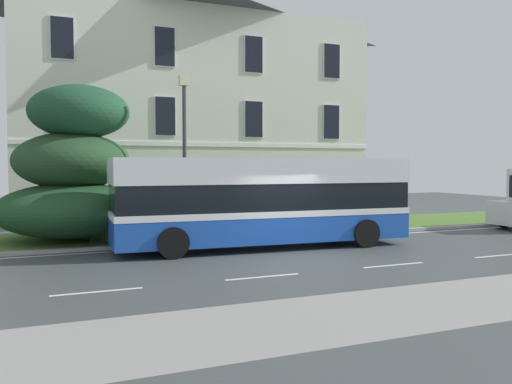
{
  "coord_description": "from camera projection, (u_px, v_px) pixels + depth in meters",
  "views": [
    {
      "loc": [
        -7.39,
        -14.0,
        2.83
      ],
      "look_at": [
        0.5,
        4.5,
        1.77
      ],
      "focal_mm": 37.82,
      "sensor_mm": 36.0,
      "label": 1
    }
  ],
  "objects": [
    {
      "name": "street_lamp_post",
      "position": [
        185.0,
        144.0,
        19.39
      ],
      "size": [
        0.36,
        0.24,
        5.86
      ],
      "color": "#333338",
      "rests_on": "ground_plane"
    },
    {
      "name": "georgian_townhouse",
      "position": [
        185.0,
        101.0,
        29.82
      ],
      "size": [
        18.03,
        9.38,
        12.25
      ],
      "color": "silver",
      "rests_on": "ground_plane"
    },
    {
      "name": "ground_plane",
      "position": [
        286.0,
        255.0,
        16.74
      ],
      "size": [
        60.0,
        56.0,
        0.18
      ],
      "color": "#3F4647"
    },
    {
      "name": "single_decker_bus",
      "position": [
        263.0,
        201.0,
        18.13
      ],
      "size": [
        10.13,
        3.03,
        3.02
      ],
      "rotation": [
        0.0,
        0.0,
        -0.06
      ],
      "color": "blue",
      "rests_on": "ground_plane"
    },
    {
      "name": "evergreen_tree",
      "position": [
        74.0,
        175.0,
        19.23
      ],
      "size": [
        5.35,
        5.35,
        5.51
      ],
      "color": "#423328",
      "rests_on": "ground_plane"
    },
    {
      "name": "iron_verge_railing",
      "position": [
        263.0,
        223.0,
        20.21
      ],
      "size": [
        12.5,
        0.04,
        0.97
      ],
      "color": "black",
      "rests_on": "ground_plane"
    }
  ]
}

